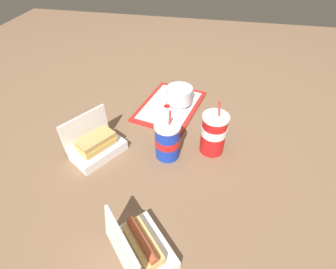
{
  "coord_description": "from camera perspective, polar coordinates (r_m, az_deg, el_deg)",
  "views": [
    {
      "loc": [
        -0.8,
        -0.2,
        0.76
      ],
      "look_at": [
        -0.02,
        -0.04,
        0.05
      ],
      "focal_mm": 28.0,
      "sensor_mm": 36.0,
      "label": 1
    }
  ],
  "objects": [
    {
      "name": "clamshell_hotdog_right",
      "position": [
        0.79,
        -5.95,
        -23.32
      ],
      "size": [
        0.23,
        0.23,
        0.17
      ],
      "color": "white",
      "rests_on": "ground_plane"
    },
    {
      "name": "soda_cup_center",
      "position": [
        1.03,
        9.89,
        0.34
      ],
      "size": [
        0.1,
        0.1,
        0.23
      ],
      "color": "red",
      "rests_on": "ground_plane"
    },
    {
      "name": "soda_cup_left",
      "position": [
        1.0,
        -0.11,
        -1.32
      ],
      "size": [
        0.1,
        0.1,
        0.21
      ],
      "color": "#1938B7",
      "rests_on": "ground_plane"
    },
    {
      "name": "ketchup_cup",
      "position": [
        1.25,
        -0.21,
        5.79
      ],
      "size": [
        0.04,
        0.04,
        0.02
      ],
      "color": "white",
      "rests_on": "food_tray"
    },
    {
      "name": "napkin_stack",
      "position": [
        1.29,
        1.81,
        6.18
      ],
      "size": [
        0.12,
        0.12,
        0.0
      ],
      "primitive_type": "cube",
      "rotation": [
        0.0,
        0.0,
        -0.17
      ],
      "color": "white",
      "rests_on": "food_tray"
    },
    {
      "name": "plastic_fork",
      "position": [
        1.29,
        -2.63,
        6.35
      ],
      "size": [
        0.11,
        0.01,
        0.0
      ],
      "primitive_type": "cube",
      "rotation": [
        0.0,
        0.0,
        -0.01
      ],
      "color": "white",
      "rests_on": "food_tray"
    },
    {
      "name": "food_tray",
      "position": [
        1.3,
        0.47,
        6.21
      ],
      "size": [
        0.42,
        0.33,
        0.01
      ],
      "color": "red",
      "rests_on": "ground_plane"
    },
    {
      "name": "ground_plane",
      "position": [
        1.12,
        -1.88,
        -1.06
      ],
      "size": [
        3.2,
        3.2,
        0.0
      ],
      "primitive_type": "plane",
      "color": "brown"
    },
    {
      "name": "cake_container",
      "position": [
        1.3,
        2.47,
        8.45
      ],
      "size": [
        0.13,
        0.13,
        0.08
      ],
      "color": "black",
      "rests_on": "food_tray"
    },
    {
      "name": "clamshell_sandwich_back",
      "position": [
        1.07,
        -15.32,
        -2.29
      ],
      "size": [
        0.24,
        0.22,
        0.16
      ],
      "color": "white",
      "rests_on": "ground_plane"
    }
  ]
}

